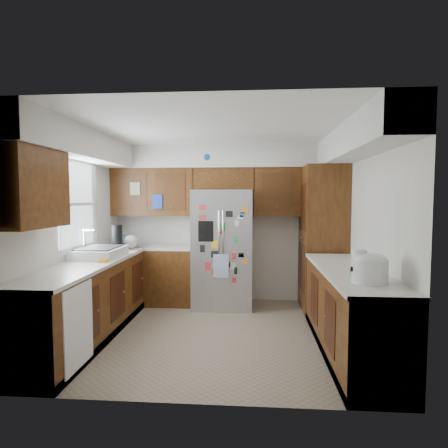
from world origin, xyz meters
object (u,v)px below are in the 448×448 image
(pantry, at_px, (322,238))
(fridge, at_px, (223,249))
(rice_cooker, at_px, (370,267))
(paper_towel, at_px, (359,266))

(pantry, height_order, fridge, pantry)
(pantry, relative_size, rice_cooker, 6.66)
(pantry, relative_size, fridge, 1.19)
(fridge, xyz_separation_m, paper_towel, (1.42, -2.28, 0.17))
(fridge, height_order, paper_towel, fridge)
(pantry, bearing_deg, rice_cooker, -90.01)
(rice_cooker, height_order, paper_towel, paper_towel)
(rice_cooker, relative_size, paper_towel, 1.09)
(paper_towel, bearing_deg, rice_cooker, -22.68)
(fridge, relative_size, paper_towel, 6.09)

